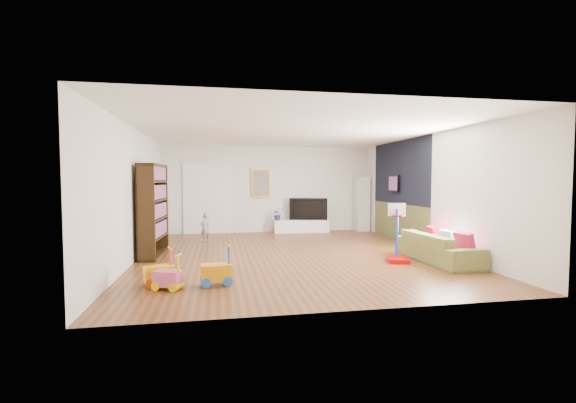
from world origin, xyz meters
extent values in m
cube|color=brown|center=(0.00, 0.00, 0.00)|extent=(6.50, 7.50, 0.00)
cube|color=white|center=(0.00, 0.00, 2.70)|extent=(6.50, 7.50, 0.00)
cube|color=silver|center=(0.00, 3.75, 1.35)|extent=(6.50, 0.00, 2.70)
cube|color=white|center=(0.00, -3.75, 1.35)|extent=(6.50, 0.00, 2.70)
cube|color=silver|center=(-3.25, 0.00, 1.35)|extent=(0.00, 7.50, 2.70)
cube|color=silver|center=(3.25, 0.00, 1.35)|extent=(0.00, 7.50, 2.70)
cube|color=black|center=(3.23, 1.40, 1.85)|extent=(0.01, 3.20, 1.70)
cube|color=brown|center=(3.23, 1.40, 0.50)|extent=(0.01, 3.20, 1.00)
cube|color=white|center=(-1.90, 3.71, 1.05)|extent=(1.45, 0.06, 2.10)
cube|color=gold|center=(-0.25, 3.71, 1.55)|extent=(0.62, 0.06, 0.92)
cube|color=#7F3F8C|center=(3.17, 1.60, 1.55)|extent=(0.04, 0.56, 0.46)
cube|color=white|center=(0.98, 3.45, 0.20)|extent=(1.72, 0.50, 0.40)
cube|color=silver|center=(2.99, 3.49, 0.88)|extent=(0.43, 0.43, 1.76)
cube|color=black|center=(-2.96, 0.34, 0.99)|extent=(0.45, 1.38, 1.98)
imported|color=olive|center=(2.76, -1.27, 0.29)|extent=(0.88, 2.02, 0.58)
cube|color=#B70000|center=(1.96, -1.16, 0.59)|extent=(0.52, 0.58, 1.18)
cube|color=#FFAD01|center=(-2.51, -2.09, 0.29)|extent=(0.49, 0.39, 0.57)
cube|color=orange|center=(-1.62, -2.25, 0.31)|extent=(0.49, 0.33, 0.62)
cube|color=#DA5181|center=(-2.34, -2.36, 0.27)|extent=(0.47, 0.39, 0.54)
imported|color=gray|center=(-1.93, 1.99, 0.39)|extent=(0.34, 0.33, 0.78)
imported|color=black|center=(1.21, 3.46, 0.74)|extent=(1.18, 0.46, 0.68)
imported|color=navy|center=(0.23, 3.42, 0.59)|extent=(0.35, 0.31, 0.38)
cube|color=#AB193C|center=(2.95, -1.85, 0.46)|extent=(0.16, 0.43, 0.42)
cube|color=white|center=(2.97, -1.28, 0.46)|extent=(0.13, 0.36, 0.36)
cube|color=#C70027|center=(2.99, -0.72, 0.46)|extent=(0.16, 0.38, 0.37)
camera|label=1|loc=(-1.58, -8.28, 1.65)|focal=24.00mm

